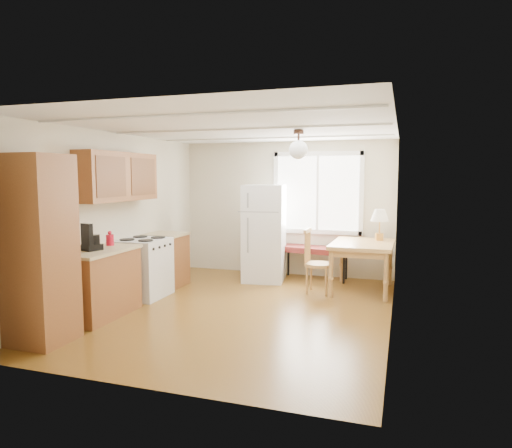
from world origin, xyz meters
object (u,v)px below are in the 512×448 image
at_px(dining_table, 362,249).
at_px(chair, 313,256).
at_px(bench, 315,250).
at_px(refrigerator, 264,233).

height_order(dining_table, chair, chair).
relative_size(bench, dining_table, 1.03).
relative_size(dining_table, chair, 1.27).
relative_size(refrigerator, dining_table, 1.32).
bearing_deg(bench, refrigerator, -148.12).
distance_m(refrigerator, chair, 1.17).
bearing_deg(refrigerator, bench, 15.69).
distance_m(refrigerator, dining_table, 1.75).
bearing_deg(refrigerator, chair, -37.71).
height_order(refrigerator, dining_table, refrigerator).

